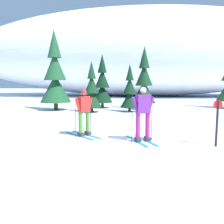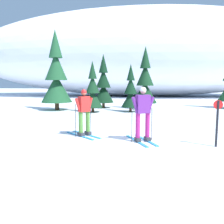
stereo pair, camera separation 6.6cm
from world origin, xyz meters
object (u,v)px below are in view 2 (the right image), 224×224
object	(u,v)px
pine_tree_center_right	(131,92)
trail_marker_post	(217,120)
pine_tree_right	(145,83)
pine_tree_far_left	(56,77)
pine_tree_center_left	(103,85)
pine_tree_left	(93,91)
skier_red_jacket	(84,112)
skier_purple_jacket	(143,113)

from	to	relation	value
pine_tree_center_right	trail_marker_post	bearing A→B (deg)	-70.51
pine_tree_center_right	pine_tree_right	world-z (taller)	pine_tree_right
pine_tree_far_left	pine_tree_center_left	size ratio (longest dim) A/B	1.36
pine_tree_left	pine_tree_right	bearing A→B (deg)	33.55
skier_red_jacket	pine_tree_left	world-z (taller)	pine_tree_left
skier_red_jacket	trail_marker_post	distance (m)	4.51
pine_tree_center_left	skier_purple_jacket	bearing A→B (deg)	-74.38
pine_tree_center_right	trail_marker_post	xyz separation A→B (m)	(2.97, -8.39, -0.51)
skier_red_jacket	pine_tree_far_left	xyz separation A→B (m)	(-3.81, 7.83, 1.44)
pine_tree_left	pine_tree_center_left	world-z (taller)	pine_tree_center_left
skier_purple_jacket	pine_tree_center_left	distance (m)	10.72
pine_tree_left	trail_marker_post	xyz separation A→B (m)	(5.43, -7.87, -0.58)
pine_tree_far_left	pine_tree_left	xyz separation A→B (m)	(2.78, -0.94, -0.94)
skier_red_jacket	pine_tree_far_left	bearing A→B (deg)	115.97
pine_tree_center_left	pine_tree_center_right	size ratio (longest dim) A/B	1.29
skier_purple_jacket	pine_tree_left	size ratio (longest dim) A/B	0.55
pine_tree_center_right	pine_tree_right	distance (m)	2.11
skier_red_jacket	skier_purple_jacket	bearing A→B (deg)	-16.04
pine_tree_far_left	pine_tree_left	bearing A→B (deg)	-18.72
pine_tree_center_left	pine_tree_right	bearing A→B (deg)	-9.29
skier_purple_jacket	pine_tree_far_left	world-z (taller)	pine_tree_far_left
skier_purple_jacket	pine_tree_left	xyz separation A→B (m)	(-3.17, 7.50, 0.43)
pine_tree_center_right	trail_marker_post	distance (m)	8.91
pine_tree_far_left	pine_tree_center_right	size ratio (longest dim) A/B	1.76
pine_tree_far_left	trail_marker_post	bearing A→B (deg)	-47.04
pine_tree_center_left	trail_marker_post	world-z (taller)	pine_tree_center_left
skier_purple_jacket	pine_tree_center_left	world-z (taller)	pine_tree_center_left
pine_tree_far_left	pine_tree_center_left	world-z (taller)	pine_tree_far_left
skier_red_jacket	pine_tree_far_left	size ratio (longest dim) A/B	0.31
pine_tree_left	pine_tree_center_left	distance (m)	2.83
pine_tree_center_right	trail_marker_post	world-z (taller)	pine_tree_center_right
pine_tree_right	trail_marker_post	bearing A→B (deg)	-78.94
pine_tree_far_left	pine_tree_right	xyz separation A→B (m)	(6.22, 1.34, -0.44)
pine_tree_far_left	pine_tree_right	world-z (taller)	pine_tree_far_left
skier_red_jacket	pine_tree_center_right	size ratio (longest dim) A/B	0.54
pine_tree_center_left	pine_tree_right	world-z (taller)	pine_tree_right
pine_tree_left	pine_tree_right	world-z (taller)	pine_tree_right
pine_tree_center_left	pine_tree_center_right	bearing A→B (deg)	-46.48
skier_red_jacket	pine_tree_center_left	size ratio (longest dim) A/B	0.42
pine_tree_far_left	pine_tree_center_left	distance (m)	3.64
pine_tree_right	trail_marker_post	distance (m)	10.40
skier_red_jacket	pine_tree_left	size ratio (longest dim) A/B	0.52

